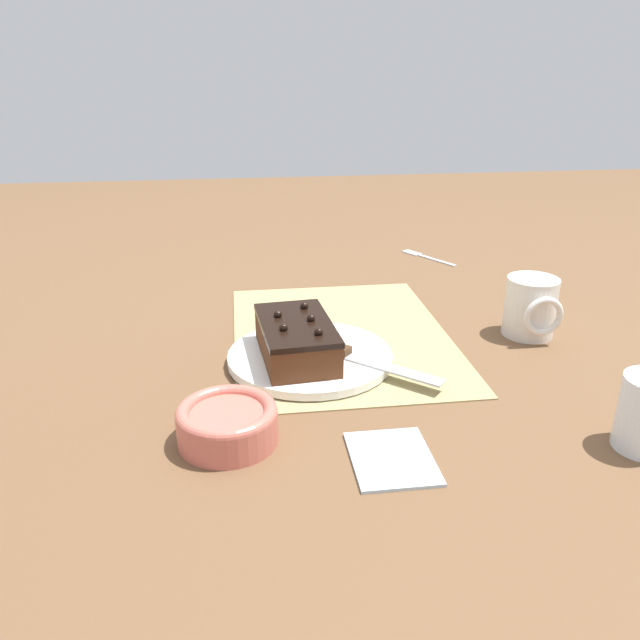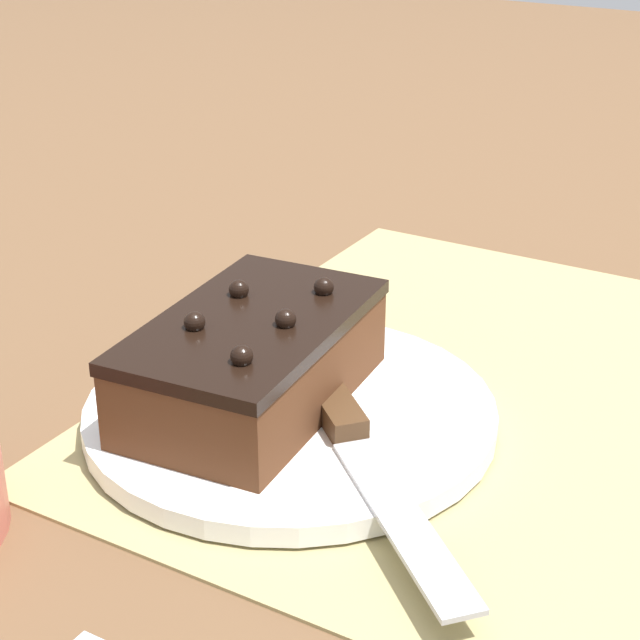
{
  "view_description": "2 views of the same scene",
  "coord_description": "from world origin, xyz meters",
  "px_view_note": "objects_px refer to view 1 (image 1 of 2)",
  "views": [
    {
      "loc": [
        0.9,
        -0.16,
        0.41
      ],
      "look_at": [
        0.05,
        -0.04,
        0.05
      ],
      "focal_mm": 35.0,
      "sensor_mm": 36.0,
      "label": 1
    },
    {
      "loc": [
        0.55,
        0.23,
        0.32
      ],
      "look_at": [
        0.06,
        -0.06,
        0.06
      ],
      "focal_mm": 60.0,
      "sensor_mm": 36.0,
      "label": 2
    }
  ],
  "objects_px": {
    "cake_plate": "(310,357)",
    "coffee_mug": "(531,307)",
    "small_bowl": "(227,422)",
    "dessert_fork": "(424,256)",
    "serving_knife": "(350,354)",
    "chocolate_cake": "(296,339)"
  },
  "relations": [
    {
      "from": "cake_plate",
      "to": "small_bowl",
      "type": "bearing_deg",
      "value": -32.05
    },
    {
      "from": "cake_plate",
      "to": "dessert_fork",
      "type": "relative_size",
      "value": 1.75
    },
    {
      "from": "chocolate_cake",
      "to": "dessert_fork",
      "type": "xyz_separation_m",
      "value": [
        -0.5,
        0.34,
        -0.04
      ]
    },
    {
      "from": "cake_plate",
      "to": "coffee_mug",
      "type": "distance_m",
      "value": 0.37
    },
    {
      "from": "serving_knife",
      "to": "coffee_mug",
      "type": "xyz_separation_m",
      "value": [
        -0.08,
        0.31,
        0.03
      ]
    },
    {
      "from": "coffee_mug",
      "to": "serving_knife",
      "type": "bearing_deg",
      "value": -75.9
    },
    {
      "from": "serving_knife",
      "to": "chocolate_cake",
      "type": "bearing_deg",
      "value": -59.43
    },
    {
      "from": "coffee_mug",
      "to": "dessert_fork",
      "type": "xyz_separation_m",
      "value": [
        -0.44,
        -0.04,
        -0.05
      ]
    },
    {
      "from": "cake_plate",
      "to": "serving_knife",
      "type": "bearing_deg",
      "value": 67.17
    },
    {
      "from": "chocolate_cake",
      "to": "serving_knife",
      "type": "distance_m",
      "value": 0.08
    },
    {
      "from": "cake_plate",
      "to": "coffee_mug",
      "type": "xyz_separation_m",
      "value": [
        -0.05,
        0.36,
        0.04
      ]
    },
    {
      "from": "serving_knife",
      "to": "dessert_fork",
      "type": "height_order",
      "value": "serving_knife"
    },
    {
      "from": "chocolate_cake",
      "to": "coffee_mug",
      "type": "height_order",
      "value": "coffee_mug"
    },
    {
      "from": "cake_plate",
      "to": "coffee_mug",
      "type": "bearing_deg",
      "value": 98.51
    },
    {
      "from": "small_bowl",
      "to": "dessert_fork",
      "type": "relative_size",
      "value": 0.85
    },
    {
      "from": "coffee_mug",
      "to": "dessert_fork",
      "type": "distance_m",
      "value": 0.45
    },
    {
      "from": "serving_knife",
      "to": "small_bowl",
      "type": "relative_size",
      "value": 1.49
    },
    {
      "from": "chocolate_cake",
      "to": "small_bowl",
      "type": "relative_size",
      "value": 1.51
    },
    {
      "from": "chocolate_cake",
      "to": "coffee_mug",
      "type": "xyz_separation_m",
      "value": [
        -0.06,
        0.38,
        0.0
      ]
    },
    {
      "from": "serving_knife",
      "to": "small_bowl",
      "type": "xyz_separation_m",
      "value": [
        0.17,
        -0.17,
        0.0
      ]
    },
    {
      "from": "small_bowl",
      "to": "dessert_fork",
      "type": "xyz_separation_m",
      "value": [
        -0.68,
        0.44,
        -0.02
      ]
    },
    {
      "from": "cake_plate",
      "to": "small_bowl",
      "type": "xyz_separation_m",
      "value": [
        0.19,
        -0.12,
        0.01
      ]
    }
  ]
}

